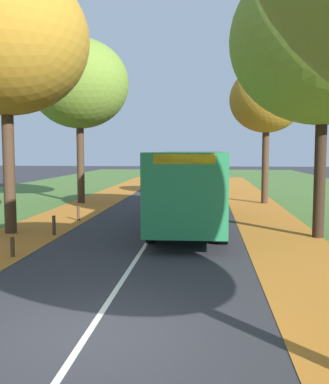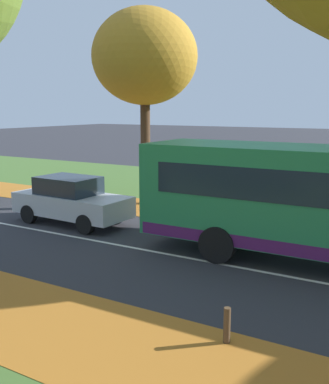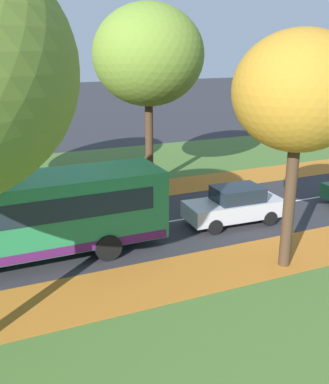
# 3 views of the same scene
# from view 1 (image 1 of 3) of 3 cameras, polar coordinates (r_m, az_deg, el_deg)

# --- Properties ---
(ground_plane) EXTENTS (160.00, 160.00, 0.00)m
(ground_plane) POSITION_cam_1_polar(r_m,az_deg,el_deg) (7.89, -9.80, -17.41)
(ground_plane) COLOR #2D2D33
(grass_verge_left) EXTENTS (12.00, 90.00, 0.01)m
(grass_verge_left) POSITION_cam_1_polar(r_m,az_deg,el_deg) (29.39, -16.94, -0.87)
(grass_verge_left) COLOR #476B2D
(grass_verge_left) RESTS_ON ground
(leaf_litter_left) EXTENTS (2.80, 60.00, 0.00)m
(leaf_litter_left) POSITION_cam_1_polar(r_m,az_deg,el_deg) (22.22, -11.82, -2.65)
(leaf_litter_left) COLOR #B26B23
(leaf_litter_left) RESTS_ON grass_verge_left
(leaf_litter_right) EXTENTS (2.80, 60.00, 0.00)m
(leaf_litter_right) POSITION_cam_1_polar(r_m,az_deg,el_deg) (21.40, 12.47, -2.97)
(leaf_litter_right) COLOR #B26B23
(leaf_litter_right) RESTS_ON grass_verge_right
(road_centre_line) EXTENTS (0.12, 80.00, 0.01)m
(road_centre_line) POSITION_cam_1_polar(r_m,az_deg,el_deg) (27.26, 1.26, -1.11)
(road_centre_line) COLOR silver
(road_centre_line) RESTS_ON ground
(tree_left_near) EXTENTS (5.97, 5.97, 9.67)m
(tree_left_near) POSITION_cam_1_polar(r_m,az_deg,el_deg) (17.77, -19.61, 17.76)
(tree_left_near) COLOR #422D1E
(tree_left_near) RESTS_ON ground
(tree_left_mid) EXTENTS (5.62, 5.62, 9.35)m
(tree_left_mid) POSITION_cam_1_polar(r_m,az_deg,el_deg) (26.63, -10.77, 13.32)
(tree_left_mid) COLOR #422D1E
(tree_left_mid) RESTS_ON ground
(tree_right_near) EXTENTS (6.36, 6.36, 9.63)m
(tree_right_near) POSITION_cam_1_polar(r_m,az_deg,el_deg) (16.83, 19.61, 17.75)
(tree_right_near) COLOR black
(tree_right_near) RESTS_ON ground
(tree_right_mid) EXTENTS (4.18, 4.18, 7.81)m
(tree_right_mid) POSITION_cam_1_polar(r_m,az_deg,el_deg) (26.49, 12.84, 11.33)
(tree_right_mid) COLOR #422D1E
(tree_right_mid) RESTS_ON ground
(bollard_third) EXTENTS (0.12, 0.12, 0.58)m
(bollard_third) POSITION_cam_1_polar(r_m,az_deg,el_deg) (13.61, -18.74, -6.63)
(bollard_third) COLOR #4C3823
(bollard_third) RESTS_ON ground
(bollard_fourth) EXTENTS (0.12, 0.12, 0.71)m
(bollard_fourth) POSITION_cam_1_polar(r_m,az_deg,el_deg) (16.65, -13.86, -4.14)
(bollard_fourth) COLOR #4C3823
(bollard_fourth) RESTS_ON ground
(bollard_fifth) EXTENTS (0.12, 0.12, 0.64)m
(bollard_fifth) POSITION_cam_1_polar(r_m,az_deg,el_deg) (19.83, -10.88, -2.69)
(bollard_fifth) COLOR #4C3823
(bollard_fifth) RESTS_ON ground
(bus) EXTENTS (2.72, 10.42, 2.98)m
(bus) POSITION_cam_1_polar(r_m,az_deg,el_deg) (17.82, 3.25, 0.98)
(bus) COLOR #237A47
(bus) RESTS_ON ground
(car_silver_lead) EXTENTS (1.92, 4.27, 1.62)m
(car_silver_lead) POSITION_cam_1_polar(r_m,az_deg,el_deg) (26.71, 3.90, 0.50)
(car_silver_lead) COLOR #B7BABF
(car_silver_lead) RESTS_ON ground
(car_green_following) EXTENTS (1.87, 4.24, 1.62)m
(car_green_following) POSITION_cam_1_polar(r_m,az_deg,el_deg) (33.97, 4.74, 1.51)
(car_green_following) COLOR #1E6038
(car_green_following) RESTS_ON ground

